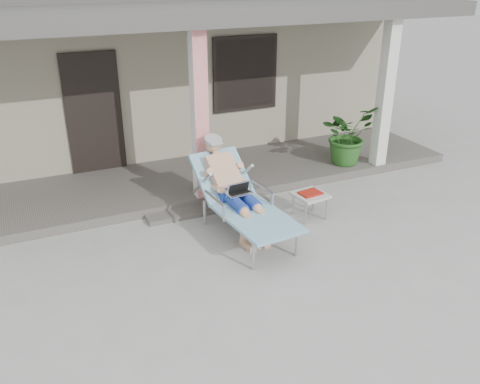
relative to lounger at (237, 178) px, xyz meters
name	(u,v)px	position (x,y,z in m)	size (l,w,h in m)	color
ground	(261,269)	(-0.15, -1.09, -0.83)	(60.00, 60.00, 0.00)	#9E9E99
house	(132,58)	(-0.15, 5.41, 0.84)	(10.40, 5.40, 3.30)	gray
porch_deck	(186,181)	(-0.15, 1.91, -0.76)	(10.00, 2.00, 0.15)	#605B56
porch_overhang	(179,20)	(-0.15, 1.86, 1.96)	(10.00, 2.30, 2.85)	silver
porch_step	(209,209)	(-0.15, 0.76, -0.79)	(2.00, 0.30, 0.07)	#605B56
lounger	(237,178)	(0.00, 0.00, 0.00)	(0.97, 2.12, 1.35)	#B7B7BC
side_table	(310,196)	(1.19, -0.06, -0.48)	(0.52, 0.52, 0.42)	beige
potted_palm	(347,135)	(2.83, 1.36, -0.13)	(0.99, 0.86, 1.10)	#26591E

